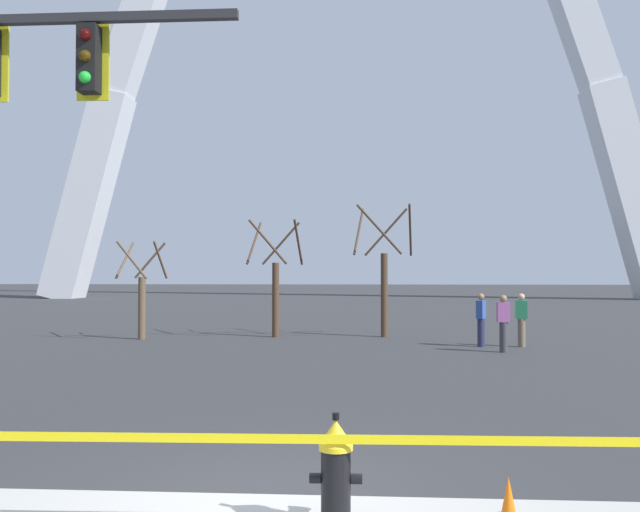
% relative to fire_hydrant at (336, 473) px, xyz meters
% --- Properties ---
extents(ground_plane, '(240.00, 240.00, 0.00)m').
position_rel_fire_hydrant_xyz_m(ground_plane, '(-0.73, 0.76, -0.47)').
color(ground_plane, '#333335').
extents(fire_hydrant, '(0.46, 0.48, 0.99)m').
position_rel_fire_hydrant_xyz_m(fire_hydrant, '(0.00, 0.00, 0.00)').
color(fire_hydrant, black).
rests_on(fire_hydrant, ground).
extents(caution_tape_barrier, '(6.40, 0.21, 0.88)m').
position_rel_fire_hydrant_xyz_m(caution_tape_barrier, '(0.19, -0.16, 0.16)').
color(caution_tape_barrier, '#232326').
rests_on(caution_tape_barrier, ground).
extents(monument_arch, '(53.48, 3.04, 54.19)m').
position_rel_fire_hydrant_xyz_m(monument_arch, '(-0.73, 51.33, 23.14)').
color(monument_arch, silver).
rests_on(monument_arch, ground).
extents(tree_far_left, '(1.52, 1.53, 3.25)m').
position_rel_fire_hydrant_xyz_m(tree_far_left, '(-7.13, 16.18, 0.98)').
color(tree_far_left, brown).
rests_on(tree_far_left, ground).
extents(tree_left_mid, '(1.85, 1.86, 4.01)m').
position_rel_fire_hydrant_xyz_m(tree_left_mid, '(-2.79, 17.24, 1.31)').
color(tree_left_mid, '#473323').
rests_on(tree_left_mid, ground).
extents(tree_center_left, '(2.08, 2.09, 4.52)m').
position_rel_fire_hydrant_xyz_m(tree_center_left, '(0.94, 17.52, 1.54)').
color(tree_center_left, '#473323').
rests_on(tree_center_left, ground).
extents(pedestrian_walking_left, '(0.34, 0.39, 1.59)m').
position_rel_fire_hydrant_xyz_m(pedestrian_walking_left, '(3.74, 14.61, 0.35)').
color(pedestrian_walking_left, '#232847').
rests_on(pedestrian_walking_left, ground).
extents(pedestrian_standing_center, '(0.37, 0.26, 1.59)m').
position_rel_fire_hydrant_xyz_m(pedestrian_standing_center, '(4.93, 14.64, 0.35)').
color(pedestrian_standing_center, brown).
rests_on(pedestrian_standing_center, ground).
extents(pedestrian_walking_right, '(0.34, 0.22, 1.59)m').
position_rel_fire_hydrant_xyz_m(pedestrian_walking_right, '(4.11, 13.21, 0.35)').
color(pedestrian_walking_right, '#38383D').
rests_on(pedestrian_walking_right, ground).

